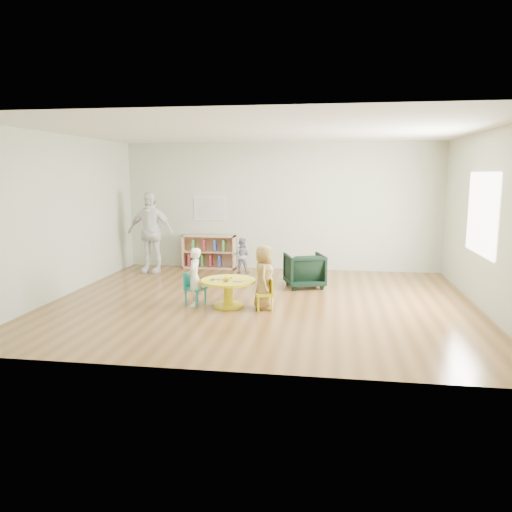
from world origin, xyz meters
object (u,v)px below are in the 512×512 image
(adult_caretaker, at_px, (150,232))
(child_left, at_px, (194,277))
(kid_chair_left, at_px, (193,287))
(kid_chair_right, at_px, (266,293))
(bookshelf, at_px, (209,252))
(armchair, at_px, (304,270))
(child_right, at_px, (264,277))
(toddler, at_px, (242,256))
(activity_table, at_px, (228,288))

(adult_caretaker, bearing_deg, child_left, -53.37)
(kid_chair_left, bearing_deg, kid_chair_right, 103.06)
(bookshelf, xyz_separation_m, child_left, (0.57, -3.24, 0.11))
(kid_chair_right, height_order, armchair, armchair)
(kid_chair_right, relative_size, child_right, 0.49)
(kid_chair_left, height_order, armchair, armchair)
(child_left, distance_m, adult_caretaker, 3.10)
(armchair, bearing_deg, toddler, -56.50)
(toddler, bearing_deg, child_right, 110.59)
(child_right, height_order, toddler, child_right)
(bookshelf, bearing_deg, kid_chair_left, -80.51)
(armchair, bearing_deg, bookshelf, -53.16)
(bookshelf, relative_size, toddler, 1.57)
(armchair, height_order, child_right, child_right)
(armchair, bearing_deg, activity_table, 36.87)
(kid_chair_right, height_order, bookshelf, bookshelf)
(kid_chair_right, relative_size, adult_caretaker, 0.29)
(toddler, bearing_deg, adult_caretaker, 9.00)
(child_left, relative_size, toddler, 1.24)
(kid_chair_left, relative_size, child_right, 0.53)
(armchair, bearing_deg, adult_caretaker, -33.16)
(kid_chair_left, height_order, toddler, toddler)
(kid_chair_left, distance_m, adult_caretaker, 3.04)
(activity_table, height_order, child_left, child_left)
(child_left, xyz_separation_m, toddler, (0.28, 2.76, -0.09))
(kid_chair_right, height_order, adult_caretaker, adult_caretaker)
(kid_chair_left, height_order, child_right, child_right)
(armchair, relative_size, child_left, 0.75)
(activity_table, xyz_separation_m, adult_caretaker, (-2.24, 2.53, 0.57))
(kid_chair_left, relative_size, armchair, 0.76)
(activity_table, relative_size, kid_chair_left, 1.63)
(kid_chair_right, xyz_separation_m, toddler, (-0.91, 2.83, 0.11))
(child_right, relative_size, adult_caretaker, 0.58)
(kid_chair_right, relative_size, toddler, 0.66)
(bookshelf, height_order, child_right, child_right)
(armchair, xyz_separation_m, child_left, (-1.69, -1.62, 0.15))
(toddler, height_order, adult_caretaker, adult_caretaker)
(child_left, height_order, adult_caretaker, adult_caretaker)
(activity_table, height_order, kid_chair_right, kid_chair_right)
(bookshelf, distance_m, toddler, 0.97)
(kid_chair_left, bearing_deg, adult_caretaker, -126.86)
(armchair, xyz_separation_m, adult_caretaker, (-3.38, 0.95, 0.55))
(bookshelf, relative_size, child_right, 1.18)
(bookshelf, distance_m, armchair, 2.78)
(bookshelf, distance_m, child_left, 3.29)
(armchair, height_order, child_left, child_left)
(kid_chair_right, height_order, child_right, child_right)
(toddler, bearing_deg, armchair, 144.28)
(adult_caretaker, bearing_deg, armchair, -12.38)
(activity_table, distance_m, kid_chair_right, 0.64)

